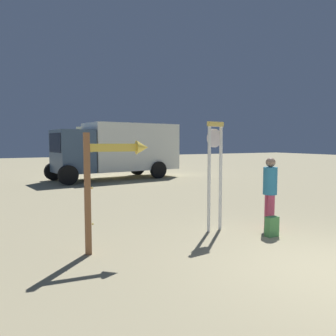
{
  "coord_description": "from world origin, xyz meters",
  "views": [
    {
      "loc": [
        -4.54,
        -3.02,
        1.96
      ],
      "look_at": [
        -0.11,
        5.34,
        1.2
      ],
      "focal_mm": 35.4,
      "sensor_mm": 36.0,
      "label": 1
    }
  ],
  "objects_px": {
    "backpack": "(272,227)",
    "box_truck_near": "(120,148)",
    "person_near_clock": "(270,189)",
    "standing_clock": "(215,165)",
    "box_truck_far": "(119,146)",
    "arrow_sign": "(111,170)"
  },
  "relations": [
    {
      "from": "arrow_sign",
      "to": "box_truck_far",
      "type": "relative_size",
      "value": 0.33
    },
    {
      "from": "person_near_clock",
      "to": "box_truck_far",
      "type": "relative_size",
      "value": 0.25
    },
    {
      "from": "arrow_sign",
      "to": "standing_clock",
      "type": "bearing_deg",
      "value": 6.72
    },
    {
      "from": "box_truck_near",
      "to": "box_truck_far",
      "type": "distance_m",
      "value": 7.1
    },
    {
      "from": "standing_clock",
      "to": "person_near_clock",
      "type": "xyz_separation_m",
      "value": [
        1.2,
        -0.45,
        -0.55
      ]
    },
    {
      "from": "box_truck_far",
      "to": "standing_clock",
      "type": "bearing_deg",
      "value": -103.01
    },
    {
      "from": "backpack",
      "to": "arrow_sign",
      "type": "bearing_deg",
      "value": 168.72
    },
    {
      "from": "backpack",
      "to": "box_truck_far",
      "type": "distance_m",
      "value": 18.75
    },
    {
      "from": "backpack",
      "to": "box_truck_near",
      "type": "height_order",
      "value": "box_truck_near"
    },
    {
      "from": "standing_clock",
      "to": "box_truck_far",
      "type": "relative_size",
      "value": 0.37
    },
    {
      "from": "backpack",
      "to": "person_near_clock",
      "type": "bearing_deg",
      "value": 49.3
    },
    {
      "from": "backpack",
      "to": "standing_clock",
      "type": "bearing_deg",
      "value": 129.84
    },
    {
      "from": "person_near_clock",
      "to": "box_truck_far",
      "type": "bearing_deg",
      "value": 80.99
    },
    {
      "from": "person_near_clock",
      "to": "backpack",
      "type": "height_order",
      "value": "person_near_clock"
    },
    {
      "from": "arrow_sign",
      "to": "box_truck_far",
      "type": "bearing_deg",
      "value": 69.94
    },
    {
      "from": "arrow_sign",
      "to": "backpack",
      "type": "bearing_deg",
      "value": -11.28
    },
    {
      "from": "backpack",
      "to": "box_truck_near",
      "type": "xyz_separation_m",
      "value": [
        0.89,
        11.72,
        1.4
      ]
    },
    {
      "from": "standing_clock",
      "to": "backpack",
      "type": "distance_m",
      "value": 1.74
    },
    {
      "from": "standing_clock",
      "to": "backpack",
      "type": "bearing_deg",
      "value": -50.16
    },
    {
      "from": "arrow_sign",
      "to": "box_truck_near",
      "type": "distance_m",
      "value": 11.82
    },
    {
      "from": "person_near_clock",
      "to": "arrow_sign",
      "type": "bearing_deg",
      "value": 177.51
    },
    {
      "from": "box_truck_near",
      "to": "box_truck_far",
      "type": "height_order",
      "value": "box_truck_far"
    }
  ]
}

